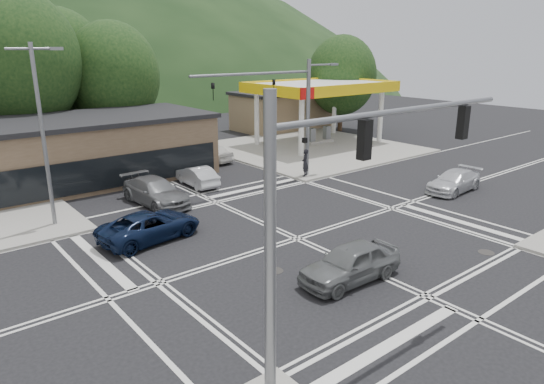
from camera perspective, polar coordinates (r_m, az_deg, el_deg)
ground at (r=23.26m, az=2.96°, el=-5.50°), size 120.00×120.00×0.00m
sidewalk_ne at (r=43.60m, az=4.58°, el=5.20°), size 16.00×16.00×0.15m
gas_station_canopy at (r=44.97m, az=5.73°, el=11.92°), size 12.32×8.34×5.75m
convenience_store at (r=53.96m, az=1.17°, el=9.45°), size 10.00×6.00×3.80m
commercial_row at (r=34.28m, az=-27.31°, el=3.45°), size 24.00×8.00×4.00m
tree_n_b at (r=40.86m, az=-27.80°, el=13.51°), size 9.00×9.00×12.98m
tree_n_c at (r=42.91m, az=-18.23°, el=12.90°), size 7.60×7.60×10.87m
tree_n_e at (r=45.72m, az=-23.76°, el=13.35°), size 8.40×8.40×11.98m
tree_ne at (r=52.71m, az=8.23°, el=13.42°), size 7.20×7.20×9.99m
streetlight_nw at (r=25.96m, az=-25.32°, el=6.86°), size 2.50×0.25×9.00m
signal_mast_ne at (r=32.48m, az=2.62°, el=10.17°), size 11.65×0.30×8.00m
signal_mast_sw at (r=11.77m, az=6.67°, el=-1.66°), size 9.14×0.28×8.00m
car_blue_west at (r=23.60m, az=-14.16°, el=-3.88°), size 5.23×2.98×1.37m
car_grey_center at (r=19.23m, az=9.19°, el=-8.23°), size 4.47×1.93×1.50m
car_silver_east at (r=32.59m, az=20.63°, el=1.20°), size 4.63×2.13×1.31m
car_queue_a at (r=32.11m, az=-8.81°, el=1.88°), size 1.63×4.03×1.30m
car_queue_b at (r=38.76m, az=-7.11°, el=4.59°), size 2.04×4.23×1.39m
car_northbound at (r=28.77m, az=-13.54°, el=0.05°), size 2.51×5.34×1.51m
pedestrian at (r=33.56m, az=3.91°, el=3.46°), size 0.82×0.75×1.88m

